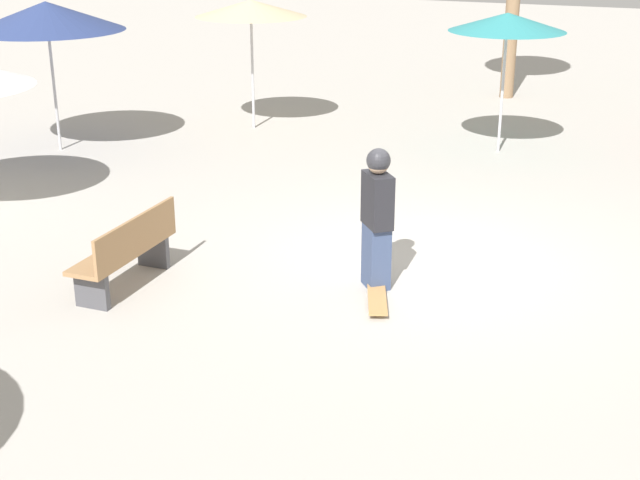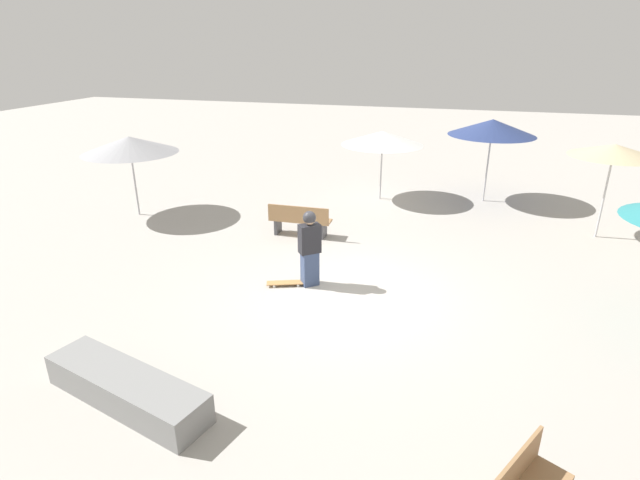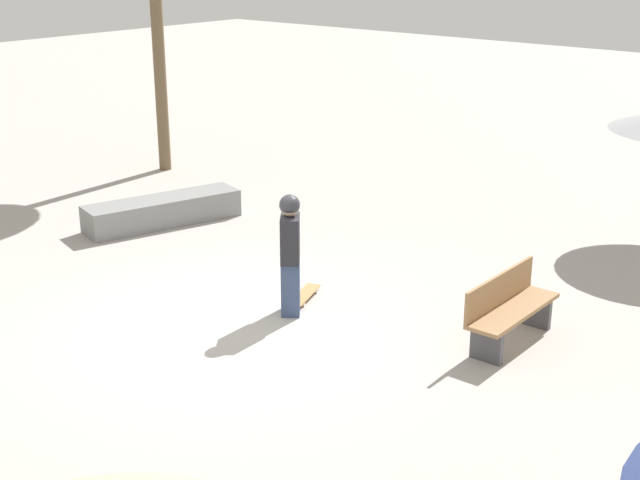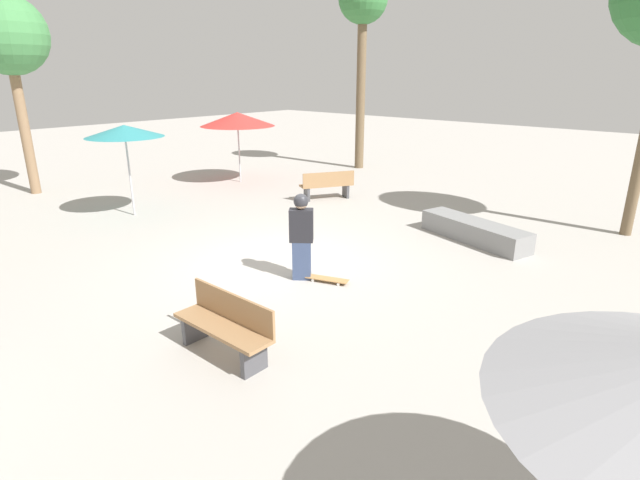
% 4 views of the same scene
% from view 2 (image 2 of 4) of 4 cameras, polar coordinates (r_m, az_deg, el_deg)
% --- Properties ---
extents(ground_plane, '(60.00, 60.00, 0.00)m').
position_cam_2_polar(ground_plane, '(10.06, 3.11, -6.31)').
color(ground_plane, '#ADA8A0').
extents(skater_main, '(0.46, 0.48, 1.61)m').
position_cam_2_polar(skater_main, '(10.10, -1.19, -0.69)').
color(skater_main, '#38476B').
rests_on(skater_main, ground_plane).
extents(skateboard, '(0.47, 0.82, 0.07)m').
position_cam_2_polar(skateboard, '(10.42, -3.91, -4.90)').
color(skateboard, '#B7844C').
rests_on(skateboard, ground_plane).
extents(concrete_ledge, '(1.37, 2.76, 0.46)m').
position_cam_2_polar(concrete_ledge, '(7.75, -21.26, -15.52)').
color(concrete_ledge, gray).
rests_on(concrete_ledge, ground_plane).
extents(bench_far, '(0.46, 1.61, 0.85)m').
position_cam_2_polar(bench_far, '(12.85, -2.33, 2.25)').
color(bench_far, '#47474C').
rests_on(bench_far, ground_plane).
extents(shade_umbrella_tan, '(2.08, 2.08, 2.41)m').
position_cam_2_polar(shade_umbrella_tan, '(14.22, 30.59, 8.80)').
color(shade_umbrella_tan, '#B7B7BC').
rests_on(shade_umbrella_tan, ground_plane).
extents(shade_umbrella_white, '(2.53, 2.53, 2.15)m').
position_cam_2_polar(shade_umbrella_white, '(15.74, 7.16, 11.49)').
color(shade_umbrella_white, '#B7B7BC').
rests_on(shade_umbrella_white, ground_plane).
extents(shade_umbrella_grey, '(2.63, 2.63, 2.27)m').
position_cam_2_polar(shade_umbrella_grey, '(15.03, -20.94, 10.14)').
color(shade_umbrella_grey, '#B7B7BC').
rests_on(shade_umbrella_grey, ground_plane).
extents(shade_umbrella_navy, '(2.59, 2.59, 2.54)m').
position_cam_2_polar(shade_umbrella_navy, '(16.19, 19.09, 12.07)').
color(shade_umbrella_navy, '#B7B7BC').
rests_on(shade_umbrella_navy, ground_plane).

